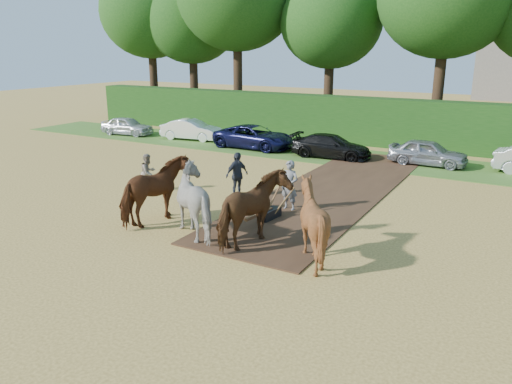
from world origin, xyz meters
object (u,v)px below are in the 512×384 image
(plough_team, at_px, (229,205))
(parked_cars, at_px, (348,146))
(spectator_near, at_px, (148,172))
(spectator_far, at_px, (237,175))

(plough_team, bearing_deg, parked_cars, 93.74)
(plough_team, bearing_deg, spectator_near, 153.31)
(parked_cars, bearing_deg, plough_team, -86.26)
(spectator_far, xyz_separation_m, plough_team, (2.29, -4.19, 0.21))
(parked_cars, bearing_deg, spectator_near, -115.78)
(spectator_far, height_order, plough_team, plough_team)
(spectator_far, bearing_deg, spectator_near, 125.46)
(spectator_near, relative_size, spectator_far, 0.86)
(spectator_near, xyz_separation_m, spectator_far, (3.89, 1.09, 0.13))
(spectator_near, distance_m, spectator_far, 4.04)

